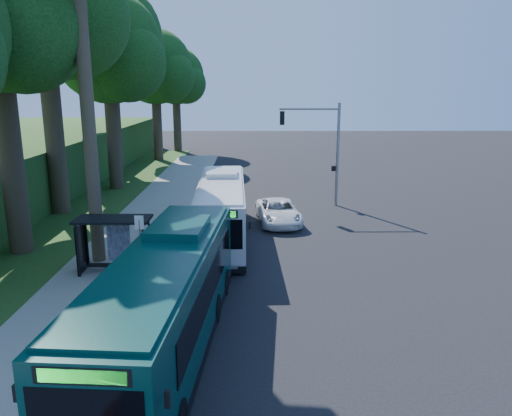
{
  "coord_description": "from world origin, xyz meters",
  "views": [
    {
      "loc": [
        -0.98,
        -23.73,
        8.04
      ],
      "look_at": [
        -0.81,
        1.0,
        2.01
      ],
      "focal_mm": 35.0,
      "sensor_mm": 36.0,
      "label": 1
    }
  ],
  "objects_px": {
    "teal_bus": "(167,298)",
    "pickup": "(278,212)",
    "bus_shelter": "(109,234)",
    "white_bus": "(222,208)"
  },
  "relations": [
    {
      "from": "teal_bus",
      "to": "pickup",
      "type": "xyz_separation_m",
      "value": [
        4.19,
        14.98,
        -1.06
      ]
    },
    {
      "from": "bus_shelter",
      "to": "pickup",
      "type": "height_order",
      "value": "bus_shelter"
    },
    {
      "from": "bus_shelter",
      "to": "teal_bus",
      "type": "relative_size",
      "value": 0.26
    },
    {
      "from": "bus_shelter",
      "to": "white_bus",
      "type": "height_order",
      "value": "white_bus"
    },
    {
      "from": "teal_bus",
      "to": "white_bus",
      "type": "bearing_deg",
      "value": 89.68
    },
    {
      "from": "white_bus",
      "to": "teal_bus",
      "type": "bearing_deg",
      "value": -96.38
    },
    {
      "from": "white_bus",
      "to": "pickup",
      "type": "relative_size",
      "value": 2.26
    },
    {
      "from": "white_bus",
      "to": "teal_bus",
      "type": "distance_m",
      "value": 12.08
    },
    {
      "from": "bus_shelter",
      "to": "pickup",
      "type": "bearing_deg",
      "value": 46.57
    },
    {
      "from": "bus_shelter",
      "to": "white_bus",
      "type": "xyz_separation_m",
      "value": [
        4.59,
        5.32,
        -0.15
      ]
    }
  ]
}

